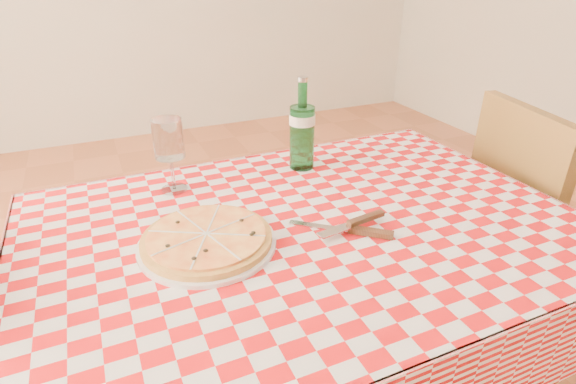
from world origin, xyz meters
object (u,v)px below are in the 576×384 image
object	(u,v)px
dining_table	(305,258)
chair_near	(530,220)
water_bottle	(302,124)
pizza_plate	(207,238)
wine_glass	(170,156)

from	to	relation	value
dining_table	chair_near	distance (m)	0.89
water_bottle	chair_near	bearing A→B (deg)	-18.72
water_bottle	dining_table	bearing A→B (deg)	-113.55
pizza_plate	wine_glass	bearing A→B (deg)	92.36
dining_table	chair_near	bearing A→B (deg)	3.34
dining_table	pizza_plate	size ratio (longest dim) A/B	3.99
dining_table	chair_near	xyz separation A→B (m)	(0.88, 0.05, -0.13)
water_bottle	pizza_plate	bearing A→B (deg)	-140.95
chair_near	wine_glass	distance (m)	1.20
pizza_plate	wine_glass	size ratio (longest dim) A/B	1.50
water_bottle	wine_glass	size ratio (longest dim) A/B	1.35
chair_near	water_bottle	world-z (taller)	water_bottle
dining_table	pizza_plate	bearing A→B (deg)	179.24
dining_table	wine_glass	bearing A→B (deg)	129.48
pizza_plate	wine_glass	world-z (taller)	wine_glass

